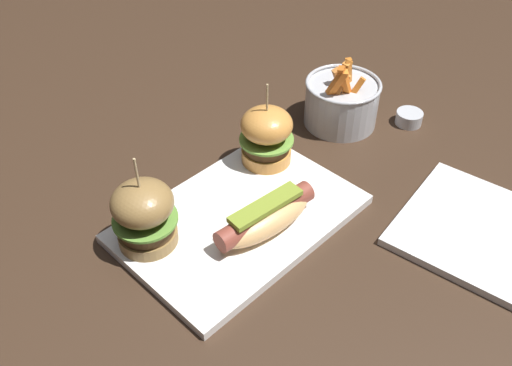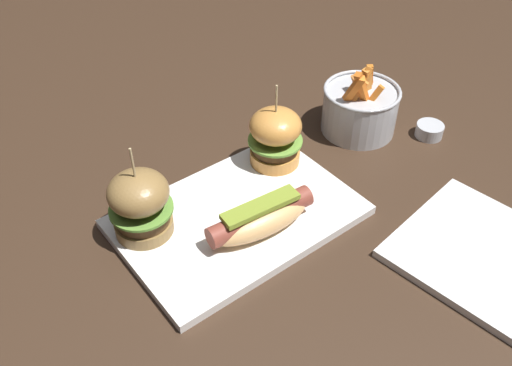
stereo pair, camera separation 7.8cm
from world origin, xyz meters
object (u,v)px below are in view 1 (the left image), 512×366
object	(u,v)px
hot_dog	(266,217)
platter_main	(240,218)
fries_bucket	(341,102)
side_plate	(479,231)
sauce_ramekin	(409,117)
slider_left	(144,214)
slider_right	(267,135)

from	to	relation	value
hot_dog	platter_main	bearing A→B (deg)	97.78
fries_bucket	side_plate	distance (m)	0.32
sauce_ramekin	fries_bucket	bearing A→B (deg)	132.88
fries_bucket	hot_dog	bearing A→B (deg)	-161.39
slider_left	fries_bucket	bearing A→B (deg)	0.09
hot_dog	slider_left	world-z (taller)	slider_left
sauce_ramekin	slider_right	bearing A→B (deg)	159.91
fries_bucket	side_plate	xyz separation A→B (m)	(-0.08, -0.31, -0.04)
platter_main	fries_bucket	bearing A→B (deg)	10.14
slider_left	sauce_ramekin	world-z (taller)	slider_left
fries_bucket	sauce_ramekin	world-z (taller)	fries_bucket
hot_dog	slider_left	xyz separation A→B (m)	(-0.13, 0.10, 0.03)
sauce_ramekin	side_plate	distance (m)	0.28
side_plate	slider_left	bearing A→B (deg)	137.67
slider_right	slider_left	bearing A→B (deg)	-178.15
platter_main	side_plate	bearing A→B (deg)	-49.48
hot_dog	slider_right	bearing A→B (deg)	43.34
hot_dog	slider_left	distance (m)	0.16
slider_right	fries_bucket	distance (m)	0.18
platter_main	hot_dog	size ratio (longest dim) A/B	2.09
slider_left	fries_bucket	distance (m)	0.42
platter_main	slider_right	xyz separation A→B (m)	(0.12, 0.06, 0.05)
platter_main	slider_left	size ratio (longest dim) A/B	2.36
slider_left	sauce_ramekin	xyz separation A→B (m)	(0.50, -0.09, -0.05)
slider_left	side_plate	size ratio (longest dim) A/B	0.68
side_plate	hot_dog	bearing A→B (deg)	135.23
slider_left	slider_right	size ratio (longest dim) A/B	1.03
slider_left	side_plate	world-z (taller)	slider_left
slider_left	slider_right	bearing A→B (deg)	1.85
slider_right	sauce_ramekin	world-z (taller)	slider_right
slider_right	sauce_ramekin	bearing A→B (deg)	-20.09
platter_main	side_plate	size ratio (longest dim) A/B	1.61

